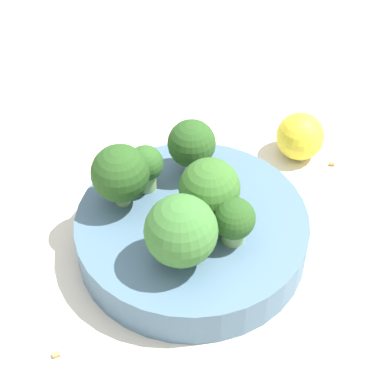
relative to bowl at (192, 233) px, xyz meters
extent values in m
plane|color=beige|center=(0.00, 0.00, -0.02)|extent=(3.00, 3.00, 0.00)
cylinder|color=slate|center=(0.00, 0.00, 0.00)|extent=(0.21, 0.21, 0.04)
cylinder|color=#84AD66|center=(0.01, 0.01, 0.03)|extent=(0.02, 0.02, 0.03)
sphere|color=#386B28|center=(0.01, 0.01, 0.05)|extent=(0.05, 0.05, 0.05)
cylinder|color=#84AD66|center=(-0.04, 0.04, 0.03)|extent=(0.02, 0.02, 0.03)
sphere|color=#28511E|center=(-0.04, 0.04, 0.05)|extent=(0.04, 0.04, 0.04)
cylinder|color=#7A9E5B|center=(-0.06, -0.03, 0.03)|extent=(0.02, 0.02, 0.03)
sphere|color=#28511E|center=(-0.06, -0.03, 0.05)|extent=(0.05, 0.05, 0.05)
cylinder|color=#7A9E5B|center=(-0.06, 0.00, 0.03)|extent=(0.02, 0.02, 0.02)
sphere|color=#2D5B23|center=(-0.06, 0.00, 0.05)|extent=(0.03, 0.03, 0.03)
cylinder|color=#7A9E5B|center=(0.04, 0.01, 0.03)|extent=(0.03, 0.03, 0.02)
sphere|color=#28511E|center=(0.04, 0.01, 0.05)|extent=(0.04, 0.04, 0.04)
cylinder|color=#7A9E5B|center=(0.03, -0.04, 0.03)|extent=(0.02, 0.02, 0.03)
sphere|color=#3D7533|center=(0.03, -0.04, 0.06)|extent=(0.06, 0.06, 0.06)
cylinder|color=gray|center=(0.10, -0.15, 0.05)|extent=(0.03, 0.03, 0.02)
sphere|color=yellow|center=(-0.01, 0.17, 0.01)|extent=(0.05, 0.05, 0.05)
cube|color=olive|center=(0.03, 0.18, -0.02)|extent=(0.01, 0.01, 0.01)
cube|color=#AD7F4C|center=(0.00, -0.16, -0.02)|extent=(0.01, 0.01, 0.01)
camera|label=1|loc=(0.26, -0.28, 0.43)|focal=60.00mm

